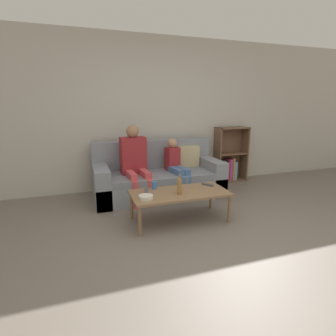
% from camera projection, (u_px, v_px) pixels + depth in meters
% --- Properties ---
extents(ground_plane, '(22.00, 22.00, 0.00)m').
position_uv_depth(ground_plane, '(230.00, 258.00, 2.56)').
color(ground_plane, '#70665B').
extents(wall_back, '(12.00, 0.06, 2.60)m').
position_uv_depth(wall_back, '(157.00, 114.00, 4.62)').
color(wall_back, '#B7B2A8').
rests_on(wall_back, ground_plane).
extents(couch, '(2.05, 0.88, 0.88)m').
position_uv_depth(couch, '(159.00, 178.00, 4.32)').
color(couch, gray).
rests_on(couch, ground_plane).
extents(bookshelf, '(0.62, 0.28, 1.05)m').
position_uv_depth(bookshelf, '(228.00, 160.00, 5.12)').
color(bookshelf, brown).
rests_on(bookshelf, ground_plane).
extents(coffee_table, '(1.23, 0.58, 0.39)m').
position_uv_depth(coffee_table, '(180.00, 194.00, 3.32)').
color(coffee_table, brown).
rests_on(coffee_table, ground_plane).
extents(person_adult, '(0.40, 0.64, 1.16)m').
position_uv_depth(person_adult, '(135.00, 158.00, 4.04)').
color(person_adult, '#C6474C').
rests_on(person_adult, ground_plane).
extents(person_child, '(0.28, 0.63, 0.93)m').
position_uv_depth(person_child, '(176.00, 165.00, 4.22)').
color(person_child, '#476693').
rests_on(person_child, ground_plane).
extents(cup_near, '(0.07, 0.07, 0.10)m').
position_uv_depth(cup_near, '(154.00, 185.00, 3.42)').
color(cup_near, '#3D70B2').
rests_on(cup_near, coffee_table).
extents(tv_remote_0, '(0.09, 0.18, 0.02)m').
position_uv_depth(tv_remote_0, '(146.00, 191.00, 3.31)').
color(tv_remote_0, '#47474C').
rests_on(tv_remote_0, coffee_table).
extents(tv_remote_1, '(0.13, 0.17, 0.02)m').
position_uv_depth(tv_remote_1, '(207.00, 185.00, 3.58)').
color(tv_remote_1, '#47474C').
rests_on(tv_remote_1, coffee_table).
extents(snack_bowl, '(0.17, 0.17, 0.05)m').
position_uv_depth(snack_bowl, '(146.00, 197.00, 3.06)').
color(snack_bowl, beige).
rests_on(snack_bowl, coffee_table).
extents(bottle, '(0.06, 0.06, 0.24)m').
position_uv_depth(bottle, '(179.00, 186.00, 3.21)').
color(bottle, olive).
rests_on(bottle, coffee_table).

